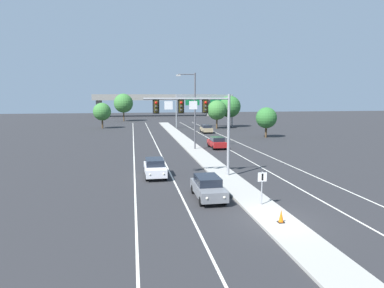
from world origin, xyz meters
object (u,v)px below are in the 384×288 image
(street_lamp_median, at_px, (193,106))
(traffic_cone_median_nose, at_px, (281,216))
(overhead_signal_mast, at_px, (199,116))
(tree_far_left_a, at_px, (123,103))
(tree_far_right_a, at_px, (217,110))
(highway_sign_gantry, at_px, (205,100))
(car_receding_tan, at_px, (206,129))
(car_oncoming_white, at_px, (155,167))
(median_sign_post, at_px, (262,183))
(car_oncoming_grey, at_px, (208,187))
(tree_far_left_b, at_px, (102,112))
(car_receding_red, at_px, (217,142))
(tree_far_right_c, at_px, (230,107))
(tree_far_right_b, at_px, (266,118))

(street_lamp_median, xyz_separation_m, traffic_cone_median_nose, (0.16, -27.44, -5.29))
(overhead_signal_mast, xyz_separation_m, tree_far_left_a, (-8.11, 70.47, -0.43))
(tree_far_right_a, bearing_deg, highway_sign_gantry, 121.50)
(car_receding_tan, bearing_deg, traffic_cone_median_nose, -97.21)
(car_oncoming_white, bearing_deg, median_sign_post, -57.06)
(car_oncoming_grey, height_order, tree_far_left_a, tree_far_left_a)
(overhead_signal_mast, bearing_deg, tree_far_left_b, 104.03)
(street_lamp_median, bearing_deg, car_receding_red, 16.01)
(street_lamp_median, relative_size, car_receding_tan, 2.22)
(street_lamp_median, bearing_deg, tree_far_left_a, 100.70)
(overhead_signal_mast, xyz_separation_m, car_oncoming_white, (-3.81, 1.21, -4.68))
(car_oncoming_white, xyz_separation_m, highway_sign_gantry, (14.39, 46.58, 5.34))
(median_sign_post, distance_m, car_oncoming_grey, 3.95)
(tree_far_right_c, height_order, tree_far_right_a, tree_far_right_c)
(car_receding_red, xyz_separation_m, tree_far_left_b, (-17.99, 32.48, 2.87))
(tree_far_left_b, bearing_deg, traffic_cone_median_nose, -76.45)
(car_receding_red, bearing_deg, tree_far_right_c, 70.92)
(overhead_signal_mast, relative_size, car_oncoming_white, 1.68)
(car_oncoming_white, height_order, traffic_cone_median_nose, car_oncoming_white)
(highway_sign_gantry, bearing_deg, street_lamp_median, -104.53)
(tree_far_right_a, bearing_deg, tree_far_left_a, 128.55)
(street_lamp_median, xyz_separation_m, tree_far_left_b, (-14.52, 33.48, -2.10))
(car_receding_tan, distance_m, tree_far_left_a, 38.24)
(car_receding_red, distance_m, tree_far_right_a, 28.85)
(tree_far_right_b, xyz_separation_m, tree_far_left_b, (-29.38, 21.96, 0.28))
(car_receding_tan, distance_m, traffic_cone_median_nose, 48.46)
(median_sign_post, relative_size, tree_far_right_c, 0.31)
(street_lamp_median, bearing_deg, car_oncoming_grey, -97.33)
(car_oncoming_grey, relative_size, car_oncoming_white, 1.00)
(tree_far_right_b, relative_size, tree_far_right_a, 0.84)
(tree_far_right_b, xyz_separation_m, tree_far_right_a, (-4.49, 17.31, 0.64))
(car_receding_tan, bearing_deg, car_oncoming_white, -109.32)
(tree_far_right_c, relative_size, tree_far_right_b, 1.38)
(car_oncoming_white, distance_m, tree_far_left_a, 69.53)
(car_receding_tan, distance_m, tree_far_right_c, 14.07)
(overhead_signal_mast, height_order, car_oncoming_white, overhead_signal_mast)
(tree_far_left_b, bearing_deg, car_receding_red, -61.02)
(traffic_cone_median_nose, xyz_separation_m, tree_far_left_a, (-10.51, 82.26, 4.57))
(car_oncoming_grey, xyz_separation_m, tree_far_right_c, (16.88, 53.49, 3.88))
(traffic_cone_median_nose, bearing_deg, tree_far_left_a, 97.28)
(tree_far_right_a, bearing_deg, car_receding_red, -103.90)
(traffic_cone_median_nose, bearing_deg, highway_sign_gantry, 82.19)
(tree_far_right_c, bearing_deg, tree_far_left_b, 176.38)
(median_sign_post, height_order, highway_sign_gantry, highway_sign_gantry)
(car_receding_red, xyz_separation_m, traffic_cone_median_nose, (-3.31, -28.43, -0.31))
(median_sign_post, distance_m, street_lamp_median, 24.55)
(car_oncoming_white, height_order, tree_far_right_a, tree_far_right_a)
(tree_far_left_b, xyz_separation_m, tree_far_right_a, (24.88, -4.65, 0.36))
(street_lamp_median, xyz_separation_m, tree_far_left_a, (-10.36, 54.83, -0.72))
(car_oncoming_grey, bearing_deg, tree_far_right_b, 62.09)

